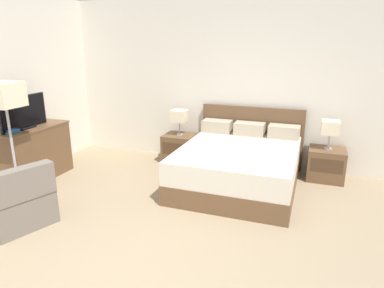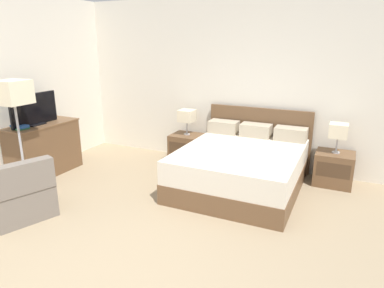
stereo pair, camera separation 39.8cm
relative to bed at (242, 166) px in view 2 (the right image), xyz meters
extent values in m
plane|color=#998466|center=(-0.47, -2.48, -0.32)|extent=(10.37, 10.37, 0.00)
cube|color=silver|center=(-0.47, 1.01, 1.08)|extent=(6.92, 0.06, 2.80)
cube|color=silver|center=(-3.37, -1.05, 1.08)|extent=(0.06, 5.26, 2.80)
cube|color=brown|center=(0.00, -0.07, -0.18)|extent=(1.65, 1.93, 0.28)
cube|color=beige|center=(0.00, -0.07, 0.12)|extent=(1.63, 1.91, 0.32)
cube|color=brown|center=(0.00, 0.92, 0.19)|extent=(1.71, 0.05, 1.03)
cube|color=tan|center=(-0.55, 0.72, 0.38)|extent=(0.48, 0.28, 0.20)
cube|color=tan|center=(0.00, 0.72, 0.38)|extent=(0.48, 0.28, 0.20)
cube|color=tan|center=(0.55, 0.72, 0.38)|extent=(0.48, 0.28, 0.20)
cube|color=brown|center=(-1.22, 0.68, -0.08)|extent=(0.54, 0.47, 0.50)
cube|color=#473120|center=(-1.22, 0.45, -0.03)|extent=(0.46, 0.01, 0.22)
cube|color=brown|center=(1.22, 0.68, -0.08)|extent=(0.54, 0.47, 0.50)
cube|color=#473120|center=(1.22, 0.45, -0.03)|extent=(0.46, 0.01, 0.22)
cylinder|color=#B7B7BC|center=(-1.22, 0.68, 0.18)|extent=(0.11, 0.11, 0.02)
cylinder|color=#B7B7BC|center=(-1.22, 0.68, 0.30)|extent=(0.02, 0.02, 0.22)
cube|color=beige|center=(-1.22, 0.68, 0.51)|extent=(0.26, 0.26, 0.20)
cylinder|color=#B7B7BC|center=(1.22, 0.68, 0.18)|extent=(0.11, 0.11, 0.02)
cylinder|color=#B7B7BC|center=(1.22, 0.68, 0.30)|extent=(0.02, 0.02, 0.22)
cube|color=beige|center=(1.22, 0.68, 0.51)|extent=(0.26, 0.26, 0.20)
cube|color=brown|center=(-3.05, -0.83, 0.09)|extent=(0.51, 1.11, 0.83)
cube|color=brown|center=(-3.05, -0.83, 0.50)|extent=(0.52, 1.14, 0.02)
cube|color=black|center=(-3.05, -0.92, 0.52)|extent=(0.18, 0.26, 0.02)
cube|color=black|center=(-3.05, -0.92, 0.76)|extent=(0.04, 0.83, 0.48)
cube|color=black|center=(-3.03, -0.92, 0.76)|extent=(0.01, 0.81, 0.46)
cube|color=#2D7042|center=(-3.04, -1.21, 0.52)|extent=(0.21, 0.22, 0.03)
cube|color=#234C8E|center=(-3.05, -1.21, 0.55)|extent=(0.26, 0.15, 0.03)
cube|color=#70665B|center=(-2.21, -2.01, -0.12)|extent=(0.87, 0.87, 0.40)
cube|color=#70665B|center=(-1.96, -2.10, 0.26)|extent=(0.39, 0.69, 0.36)
cube|color=#70665B|center=(-2.11, -1.73, 0.17)|extent=(0.62, 0.30, 0.18)
cylinder|color=#B7B7BC|center=(-2.74, -1.47, -0.31)|extent=(0.28, 0.28, 0.02)
cylinder|color=#B7B7BC|center=(-2.74, -1.47, 0.32)|extent=(0.03, 0.03, 1.25)
cube|color=beige|center=(-2.74, -1.47, 1.11)|extent=(0.38, 0.38, 0.32)
camera|label=1|loc=(0.97, -4.72, 1.75)|focal=32.00mm
camera|label=2|loc=(1.34, -4.57, 1.75)|focal=32.00mm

